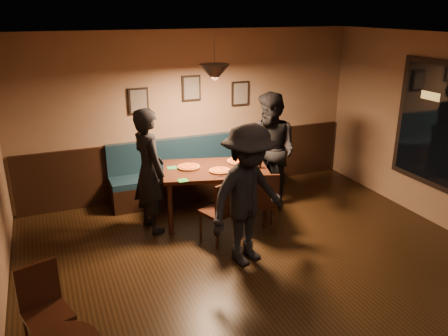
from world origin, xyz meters
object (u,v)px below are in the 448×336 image
booth_bench (198,169)px  diner_front (248,196)px  cafe_chair_far (47,314)px  diner_left (149,171)px  chair_near_right (262,201)px  diner_right (271,151)px  tabasco_bottle (249,162)px  dining_table (215,194)px  chair_near_left (218,210)px  soda_glass (260,164)px

booth_bench → diner_front: 2.31m
booth_bench → cafe_chair_far: booth_bench is taller
diner_left → chair_near_right: bearing=-127.3°
diner_right → diner_front: diner_right is taller
tabasco_bottle → cafe_chair_far: bearing=-145.7°
dining_table → tabasco_bottle: 0.71m
dining_table → chair_near_right: chair_near_right is taller
diner_right → tabasco_bottle: size_ratio=16.00×
chair_near_left → soda_glass: bearing=5.9°
diner_left → cafe_chair_far: (-1.50, -2.17, -0.47)m
chair_near_right → soda_glass: 0.59m
diner_front → cafe_chair_far: bearing=178.4°
cafe_chair_far → diner_right: bearing=-164.3°
dining_table → chair_near_left: (-0.22, -0.67, 0.04)m
diner_left → diner_right: diner_right is taller
dining_table → diner_left: 1.12m
dining_table → diner_left: size_ratio=0.85×
booth_bench → cafe_chair_far: size_ratio=3.36×
diner_right → diner_front: bearing=-55.3°
chair_near_right → diner_left: bearing=174.8°
chair_near_left → dining_table: bearing=51.4°
dining_table → diner_left: (-1.00, 0.03, 0.50)m
booth_bench → diner_front: (-0.13, -2.27, 0.42)m
diner_right → diner_front: 1.83m
dining_table → chair_near_left: chair_near_left is taller
chair_near_right → cafe_chair_far: bearing=-134.0°
diner_right → soda_glass: size_ratio=13.55×
chair_near_left → diner_right: diner_right is taller
diner_right → dining_table: bearing=-101.0°
dining_table → chair_near_right: bearing=-38.2°
diner_front → soda_glass: bearing=36.9°
dining_table → diner_right: 1.15m
booth_bench → diner_front: size_ratio=1.64×
dining_table → soda_glass: 0.83m
diner_right → cafe_chair_far: diner_right is taller
soda_glass → cafe_chair_far: size_ratio=0.16×
tabasco_bottle → chair_near_left: bearing=-141.8°
booth_bench → chair_near_right: size_ratio=3.16×
booth_bench → chair_near_right: booth_bench is taller
booth_bench → soda_glass: bearing=-64.6°
chair_near_right → diner_right: bearing=74.2°
chair_near_left → diner_front: 0.82m
chair_near_right → soda_glass: soda_glass is taller
chair_near_left → cafe_chair_far: size_ratio=1.03×
booth_bench → tabasco_bottle: (0.47, -1.03, 0.39)m
dining_table → diner_left: diner_left is taller
chair_near_left → diner_front: bearing=-97.9°
chair_near_left → cafe_chair_far: chair_near_left is taller
booth_bench → diner_right: size_ratio=1.59×
dining_table → diner_front: diner_front is taller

